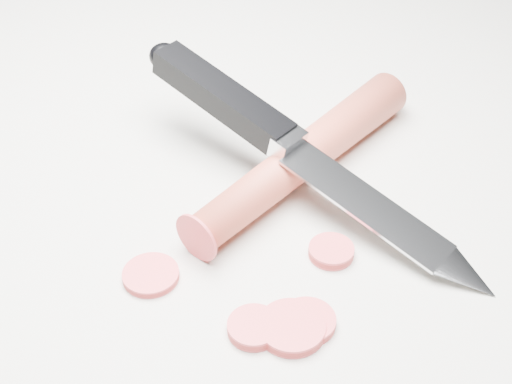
% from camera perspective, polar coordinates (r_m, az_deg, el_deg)
% --- Properties ---
extents(ground, '(2.40, 2.40, 0.00)m').
position_cam_1_polar(ground, '(0.49, 2.14, -2.19)').
color(ground, beige).
rests_on(ground, ground).
extents(carrot, '(0.11, 0.22, 0.03)m').
position_cam_1_polar(carrot, '(0.51, 3.88, 2.90)').
color(carrot, '#C74330').
rests_on(carrot, ground).
extents(carrot_slice_0, '(0.03, 0.03, 0.01)m').
position_cam_1_polar(carrot_slice_0, '(0.42, 4.14, -10.28)').
color(carrot_slice_0, '#E53E46').
rests_on(carrot_slice_0, ground).
extents(carrot_slice_1, '(0.03, 0.03, 0.01)m').
position_cam_1_polar(carrot_slice_1, '(0.42, -0.17, -10.79)').
color(carrot_slice_1, '#E53E46').
rests_on(carrot_slice_1, ground).
extents(carrot_slice_2, '(0.04, 0.04, 0.01)m').
position_cam_1_polar(carrot_slice_2, '(0.45, -8.42, -6.59)').
color(carrot_slice_2, '#E53E46').
rests_on(carrot_slice_2, ground).
extents(carrot_slice_3, '(0.04, 0.04, 0.01)m').
position_cam_1_polar(carrot_slice_3, '(0.42, 2.88, -10.78)').
color(carrot_slice_3, '#E53E46').
rests_on(carrot_slice_3, ground).
extents(carrot_slice_4, '(0.03, 0.03, 0.01)m').
position_cam_1_polar(carrot_slice_4, '(0.46, 6.04, -4.74)').
color(carrot_slice_4, '#E53E46').
rests_on(carrot_slice_4, ground).
extents(kitchen_knife, '(0.29, 0.14, 0.07)m').
position_cam_1_polar(kitchen_knife, '(0.49, 4.13, 3.17)').
color(kitchen_knife, silver).
rests_on(kitchen_knife, ground).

